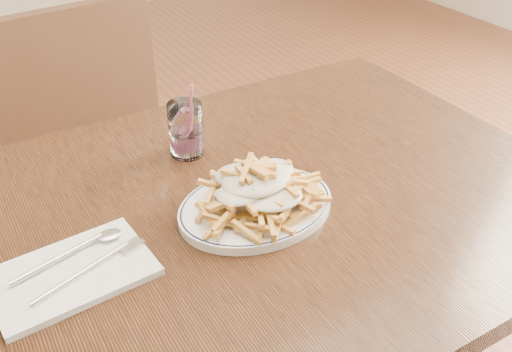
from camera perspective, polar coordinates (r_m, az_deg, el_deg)
table at (r=1.00m, az=-2.35°, el=-6.67°), size 1.20×0.80×0.75m
chair_far at (r=1.68m, az=-17.71°, el=3.68°), size 0.46×0.46×0.91m
fries_plate at (r=0.93m, az=0.00°, el=-3.09°), size 0.29×0.26×0.02m
loaded_fries at (r=0.91m, az=0.00°, el=-0.95°), size 0.25×0.21×0.06m
napkin at (r=0.86m, az=-17.95°, el=-9.25°), size 0.23×0.16×0.01m
cutlery at (r=0.86m, az=-18.18°, el=-8.59°), size 0.20×0.12×0.01m
water_glass at (r=1.08m, az=-6.99°, el=4.36°), size 0.06×0.06×0.14m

